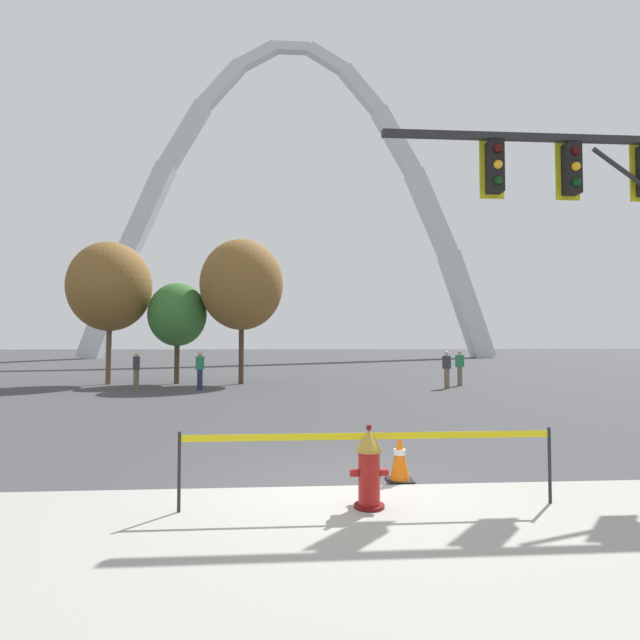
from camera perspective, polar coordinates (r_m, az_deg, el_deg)
ground_plane at (r=7.29m, az=2.15°, el=-18.29°), size 240.00×240.00×0.00m
fire_hydrant at (r=6.36m, az=5.52°, el=-16.30°), size 0.46×0.48×0.99m
caution_tape_barrier at (r=6.32m, az=5.56°, el=-14.86°), size 4.53×0.06×0.94m
traffic_cone_by_hydrant at (r=7.58m, az=8.94°, el=-14.86°), size 0.36×0.36×0.73m
traffic_signal_gantry at (r=10.74m, az=31.44°, el=10.15°), size 6.42×0.44×6.00m
monument_arch at (r=62.24m, az=-3.17°, el=11.70°), size 48.99×2.31×38.73m
tree_far_left at (r=25.73m, az=-22.54°, el=3.49°), size 3.80×3.80×6.66m
tree_left_mid at (r=24.94m, az=-15.73°, el=0.58°), size 2.72×2.72×4.76m
tree_center_left at (r=24.19m, az=-8.79°, el=3.93°), size 3.89×3.89×6.80m
pedestrian_walking_left at (r=22.14m, az=14.06°, el=-5.38°), size 0.39×0.33×1.59m
pedestrian_standing_center at (r=23.71m, az=15.42°, el=-5.17°), size 0.38×0.29×1.59m
pedestrian_walking_right at (r=22.16m, az=-19.94°, el=-5.31°), size 0.22×0.35×1.59m
pedestrian_near_trees at (r=21.44m, az=-13.34°, el=-5.49°), size 0.36×0.24×1.59m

